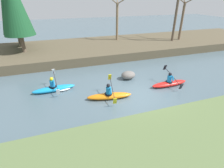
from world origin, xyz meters
TOP-DOWN VIEW (x-y plane):
  - ground_plane at (0.00, 0.00)m, footprint 90.00×90.00m
  - riverbank_far at (0.00, 10.24)m, footprint 44.00×8.35m
  - conifer_tree_mid_left at (-7.34, 9.75)m, footprint 2.68×2.68m
  - bare_tree_upstream at (-7.82, 12.10)m, footprint 3.56×3.52m
  - bare_tree_mid_upstream at (2.89, 11.86)m, footprint 3.06×3.03m
  - bare_tree_mid_downstream at (8.98, 9.24)m, footprint 4.06×4.01m
  - bare_tree_downstream at (10.20, 9.56)m, footprint 3.11×3.07m
  - kayaker_lead at (2.62, 0.54)m, footprint 2.77×2.06m
  - kayaker_middle at (-1.84, 0.28)m, footprint 2.80×2.07m
  - kayaker_trailing at (-4.90, 2.35)m, footprint 2.79×2.07m
  - boulder_midstream at (0.36, 2.54)m, footprint 1.07×0.84m

SIDE VIEW (x-z plane):
  - ground_plane at x=0.00m, z-range 0.00..0.00m
  - kayaker_trailing at x=-4.90m, z-range -0.40..0.80m
  - kayaker_lead at x=2.62m, z-range -0.38..0.82m
  - kayaker_middle at x=-1.84m, z-range -0.38..0.82m
  - boulder_midstream at x=0.36m, z-range 0.00..0.60m
  - riverbank_far at x=0.00m, z-range 0.00..0.82m
  - bare_tree_mid_upstream at x=2.89m, z-range 0.66..6.18m
  - bare_tree_downstream at x=10.20m, z-range 0.66..6.26m
  - bare_tree_upstream at x=-7.82m, z-range 0.63..7.09m
  - bare_tree_mid_downstream at x=8.98m, z-range 0.60..8.02m
  - conifer_tree_mid_left at x=-7.34m, z-range 1.59..8.57m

